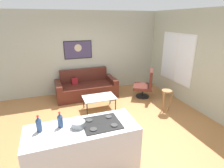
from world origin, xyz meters
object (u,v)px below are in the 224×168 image
(armchair, at_px, (146,85))
(mixing_bowl, at_px, (78,124))
(wall_painting, at_px, (78,50))
(soda_bottle, at_px, (39,124))
(soda_bottle_2, at_px, (60,120))
(couch, at_px, (86,88))
(bar_stool, at_px, (166,96))
(coffee_table, at_px, (99,98))

(armchair, bearing_deg, mixing_bowl, -136.76)
(wall_painting, bearing_deg, soda_bottle, -108.71)
(soda_bottle_2, xyz_separation_m, mixing_bowl, (0.26, -0.09, -0.07))
(soda_bottle_2, bearing_deg, mixing_bowl, -19.51)
(soda_bottle, bearing_deg, mixing_bowl, -7.89)
(armchair, height_order, soda_bottle, soda_bottle)
(couch, xyz_separation_m, soda_bottle, (-1.37, -3.22, 0.76))
(armchair, xyz_separation_m, soda_bottle, (-3.23, -2.42, 0.60))
(couch, distance_m, mixing_bowl, 3.46)
(mixing_bowl, relative_size, wall_painting, 0.23)
(couch, xyz_separation_m, wall_painting, (-0.12, 0.47, 1.24))
(soda_bottle, distance_m, mixing_bowl, 0.58)
(mixing_bowl, distance_m, wall_painting, 3.86)
(armchair, distance_m, soda_bottle_2, 3.83)
(armchair, relative_size, soda_bottle_2, 3.67)
(soda_bottle, bearing_deg, wall_painting, 71.29)
(soda_bottle, height_order, mixing_bowl, soda_bottle)
(armchair, xyz_separation_m, bar_stool, (0.04, -1.09, 0.04))
(coffee_table, distance_m, bar_stool, 1.91)
(coffee_table, bearing_deg, soda_bottle_2, -120.15)
(coffee_table, bearing_deg, couch, 97.34)
(armchair, distance_m, wall_painting, 2.59)
(coffee_table, relative_size, armchair, 0.96)
(coffee_table, height_order, soda_bottle_2, soda_bottle_2)
(wall_painting, bearing_deg, mixing_bowl, -100.16)
(soda_bottle, relative_size, mixing_bowl, 1.21)
(armchair, height_order, mixing_bowl, mixing_bowl)
(couch, bearing_deg, armchair, -23.19)
(soda_bottle, height_order, wall_painting, wall_painting)
(soda_bottle, bearing_deg, armchair, 36.83)
(soda_bottle, distance_m, wall_painting, 3.92)
(soda_bottle, bearing_deg, coffee_table, 54.03)
(soda_bottle_2, bearing_deg, bar_stool, 23.95)
(armchair, relative_size, mixing_bowl, 4.36)
(couch, height_order, coffee_table, couch)
(bar_stool, height_order, mixing_bowl, mixing_bowl)
(couch, height_order, soda_bottle, soda_bottle)
(soda_bottle_2, relative_size, mixing_bowl, 1.19)
(mixing_bowl, xyz_separation_m, wall_painting, (0.67, 3.76, 0.56))
(mixing_bowl, bearing_deg, wall_painting, 79.84)
(wall_painting, bearing_deg, armchair, -32.50)
(armchair, relative_size, bar_stool, 1.49)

